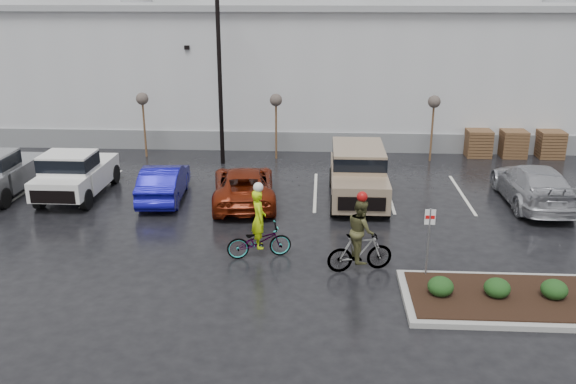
# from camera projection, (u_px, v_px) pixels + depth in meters

# --- Properties ---
(ground) EXTENTS (120.00, 120.00, 0.00)m
(ground) POSITION_uv_depth(u_px,v_px,m) (294.00, 279.00, 17.70)
(ground) COLOR black
(ground) RESTS_ON ground
(warehouse) EXTENTS (60.50, 15.50, 7.20)m
(warehouse) POSITION_uv_depth(u_px,v_px,m) (311.00, 62.00, 37.31)
(warehouse) COLOR silver
(warehouse) RESTS_ON ground
(wooded_ridge) EXTENTS (80.00, 25.00, 6.00)m
(wooded_ridge) POSITION_uv_depth(u_px,v_px,m) (316.00, 41.00, 59.27)
(wooded_ridge) COLOR #233717
(wooded_ridge) RESTS_ON ground
(lamppost) EXTENTS (0.50, 1.00, 9.22)m
(lamppost) POSITION_uv_depth(u_px,v_px,m) (219.00, 42.00, 27.42)
(lamppost) COLOR black
(lamppost) RESTS_ON ground
(sapling_west) EXTENTS (0.60, 0.60, 3.20)m
(sapling_west) POSITION_uv_depth(u_px,v_px,m) (142.00, 102.00, 29.54)
(sapling_west) COLOR #46341C
(sapling_west) RESTS_ON ground
(sapling_mid) EXTENTS (0.60, 0.60, 3.20)m
(sapling_mid) POSITION_uv_depth(u_px,v_px,m) (276.00, 104.00, 29.19)
(sapling_mid) COLOR #46341C
(sapling_mid) RESTS_ON ground
(sapling_east) EXTENTS (0.60, 0.60, 3.20)m
(sapling_east) POSITION_uv_depth(u_px,v_px,m) (434.00, 105.00, 28.78)
(sapling_east) COLOR #46341C
(sapling_east) RESTS_ON ground
(pallet_stack_a) EXTENTS (1.20, 1.20, 1.35)m
(pallet_stack_a) POSITION_uv_depth(u_px,v_px,m) (478.00, 143.00, 30.25)
(pallet_stack_a) COLOR #46341C
(pallet_stack_a) RESTS_ON ground
(pallet_stack_b) EXTENTS (1.20, 1.20, 1.35)m
(pallet_stack_b) POSITION_uv_depth(u_px,v_px,m) (513.00, 143.00, 30.16)
(pallet_stack_b) COLOR #46341C
(pallet_stack_b) RESTS_ON ground
(pallet_stack_c) EXTENTS (1.20, 1.20, 1.35)m
(pallet_stack_c) POSITION_uv_depth(u_px,v_px,m) (550.00, 144.00, 30.07)
(pallet_stack_c) COLOR #46341C
(pallet_stack_c) RESTS_ON ground
(curb_island) EXTENTS (8.00, 3.00, 0.15)m
(curb_island) POSITION_uv_depth(u_px,v_px,m) (552.00, 301.00, 16.35)
(curb_island) COLOR gray
(curb_island) RESTS_ON ground
(mulch_bed) EXTENTS (7.60, 2.60, 0.04)m
(mulch_bed) POSITION_uv_depth(u_px,v_px,m) (553.00, 298.00, 16.32)
(mulch_bed) COLOR black
(mulch_bed) RESTS_ON curb_island
(shrub_a) EXTENTS (0.70, 0.70, 0.52)m
(shrub_a) POSITION_uv_depth(u_px,v_px,m) (441.00, 286.00, 16.40)
(shrub_a) COLOR #133815
(shrub_a) RESTS_ON curb_island
(shrub_b) EXTENTS (0.70, 0.70, 0.52)m
(shrub_b) POSITION_uv_depth(u_px,v_px,m) (497.00, 288.00, 16.32)
(shrub_b) COLOR #133815
(shrub_b) RESTS_ON curb_island
(shrub_c) EXTENTS (0.70, 0.70, 0.52)m
(shrub_c) POSITION_uv_depth(u_px,v_px,m) (554.00, 289.00, 16.24)
(shrub_c) COLOR #133815
(shrub_c) RESTS_ON curb_island
(fire_lane_sign) EXTENTS (0.30, 0.05, 2.20)m
(fire_lane_sign) POSITION_uv_depth(u_px,v_px,m) (429.00, 235.00, 17.23)
(fire_lane_sign) COLOR gray
(fire_lane_sign) RESTS_ON ground
(pickup_silver) EXTENTS (2.10, 5.20, 1.96)m
(pickup_silver) POSITION_uv_depth(u_px,v_px,m) (2.00, 170.00, 24.81)
(pickup_silver) COLOR #96989C
(pickup_silver) RESTS_ON ground
(pickup_white) EXTENTS (2.10, 5.20, 1.96)m
(pickup_white) POSITION_uv_depth(u_px,v_px,m) (79.00, 171.00, 24.67)
(pickup_white) COLOR white
(pickup_white) RESTS_ON ground
(car_blue) EXTENTS (1.81, 4.39, 1.41)m
(car_blue) POSITION_uv_depth(u_px,v_px,m) (164.00, 182.00, 24.14)
(car_blue) COLOR #0E0C84
(car_blue) RESTS_ON ground
(car_red) EXTENTS (2.95, 5.30, 1.40)m
(car_red) POSITION_uv_depth(u_px,v_px,m) (244.00, 185.00, 23.79)
(car_red) COLOR maroon
(car_red) RESTS_ON ground
(suv_tan) EXTENTS (2.20, 5.10, 2.06)m
(suv_tan) POSITION_uv_depth(u_px,v_px,m) (358.00, 175.00, 23.89)
(suv_tan) COLOR gray
(suv_tan) RESTS_ON ground
(car_far_silver) EXTENTS (2.20, 5.38, 1.56)m
(car_far_silver) POSITION_uv_depth(u_px,v_px,m) (533.00, 185.00, 23.60)
(car_far_silver) COLOR #B3B4BB
(car_far_silver) RESTS_ON ground
(cyclist_hivis) EXTENTS (2.14, 1.22, 2.46)m
(cyclist_hivis) POSITION_uv_depth(u_px,v_px,m) (259.00, 235.00, 18.93)
(cyclist_hivis) COLOR #3F3F44
(cyclist_hivis) RESTS_ON ground
(cyclist_olive) EXTENTS (2.00, 1.02, 2.50)m
(cyclist_olive) POSITION_uv_depth(u_px,v_px,m) (360.00, 243.00, 17.97)
(cyclist_olive) COLOR #3F3F44
(cyclist_olive) RESTS_ON ground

